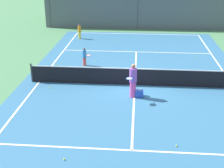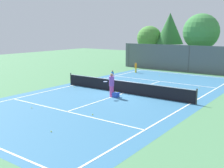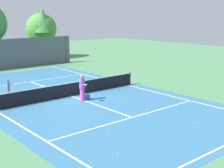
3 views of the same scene
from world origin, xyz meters
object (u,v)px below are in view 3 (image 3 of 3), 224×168
at_px(tennis_ball_0, 109,130).
at_px(player_0, 9,87).
at_px(player_2, 82,88).
at_px(tennis_ball_6, 12,92).
at_px(ball_crate, 86,97).
at_px(tennis_ball_4, 148,110).
at_px(tennis_ball_3, 14,111).
at_px(tennis_ball_7, 76,77).
at_px(tennis_ball_9, 118,154).
at_px(tennis_ball_1, 195,123).
at_px(tennis_ball_8, 80,87).

bearing_deg(tennis_ball_0, player_0, 95.19).
xyz_separation_m(player_2, tennis_ball_6, (-2.64, 5.45, -0.89)).
height_order(player_0, ball_crate, player_0).
relative_size(player_2, tennis_ball_4, 27.12).
bearing_deg(tennis_ball_3, tennis_ball_7, 35.85).
bearing_deg(tennis_ball_9, tennis_ball_6, 84.99).
distance_m(tennis_ball_0, tennis_ball_9, 2.85).
bearing_deg(tennis_ball_1, tennis_ball_8, 88.64).
relative_size(ball_crate, tennis_ball_7, 6.45).
distance_m(tennis_ball_0, tennis_ball_7, 14.40).
height_order(tennis_ball_1, tennis_ball_6, same).
bearing_deg(tennis_ball_7, ball_crate, -119.33).
xyz_separation_m(ball_crate, tennis_ball_9, (-4.17, -8.12, -0.15)).
distance_m(tennis_ball_3, tennis_ball_4, 8.19).
height_order(tennis_ball_6, tennis_ball_7, same).
distance_m(tennis_ball_1, tennis_ball_7, 15.13).
relative_size(player_0, tennis_ball_8, 18.25).
height_order(player_0, player_2, player_2).
height_order(player_2, tennis_ball_0, player_2).
relative_size(tennis_ball_1, tennis_ball_4, 1.00).
relative_size(ball_crate, tennis_ball_0, 6.45).
distance_m(ball_crate, tennis_ball_7, 8.12).
distance_m(player_2, tennis_ball_6, 6.12).
xyz_separation_m(player_2, tennis_ball_0, (-2.32, -5.61, -0.89)).
bearing_deg(tennis_ball_8, tennis_ball_3, -157.57).
xyz_separation_m(ball_crate, tennis_ball_7, (3.98, 7.08, -0.15)).
bearing_deg(player_0, tennis_ball_4, -60.74).
xyz_separation_m(player_0, tennis_ball_6, (0.61, 0.83, -0.60)).
relative_size(player_0, tennis_ball_0, 18.25).
xyz_separation_m(tennis_ball_7, tennis_ball_8, (-2.09, -3.61, 0.00)).
bearing_deg(tennis_ball_7, tennis_ball_4, -102.27).
xyz_separation_m(tennis_ball_4, tennis_ball_6, (-4.45, 9.86, 0.00)).
xyz_separation_m(tennis_ball_6, tennis_ball_7, (6.96, 1.71, 0.00)).
distance_m(tennis_ball_0, tennis_ball_1, 4.80).
distance_m(tennis_ball_8, tennis_ball_9, 13.07).
height_order(tennis_ball_1, tennis_ball_3, same).
bearing_deg(tennis_ball_1, tennis_ball_0, 153.06).
relative_size(tennis_ball_1, tennis_ball_6, 1.00).
distance_m(player_2, ball_crate, 0.82).
bearing_deg(ball_crate, player_0, 128.39).
xyz_separation_m(tennis_ball_1, tennis_ball_4, (-0.15, 3.38, 0.00)).
xyz_separation_m(tennis_ball_1, tennis_ball_3, (-6.52, 8.53, 0.00)).
bearing_deg(tennis_ball_3, tennis_ball_4, -38.98).
relative_size(player_2, tennis_ball_8, 27.12).
xyz_separation_m(tennis_ball_0, tennis_ball_7, (6.64, 12.77, 0.00)).
bearing_deg(tennis_ball_1, tennis_ball_3, 127.38).
distance_m(tennis_ball_3, tennis_ball_7, 10.95).
relative_size(ball_crate, tennis_ball_4, 6.45).
bearing_deg(player_2, ball_crate, 13.40).
relative_size(tennis_ball_0, tennis_ball_7, 1.00).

